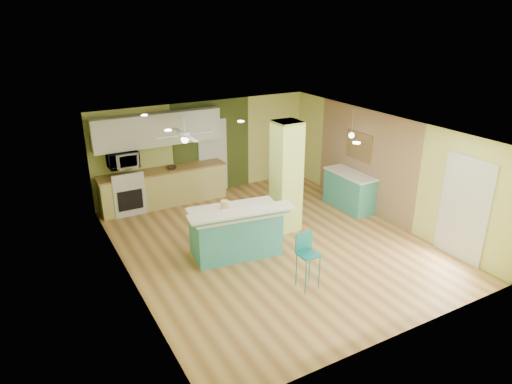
% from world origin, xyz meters
% --- Properties ---
extents(floor, '(6.00, 7.00, 0.01)m').
position_xyz_m(floor, '(0.00, 0.00, -0.01)').
color(floor, brown).
rests_on(floor, ground).
extents(ceiling, '(6.00, 7.00, 0.01)m').
position_xyz_m(ceiling, '(0.00, 0.00, 2.50)').
color(ceiling, white).
rests_on(ceiling, wall_back).
extents(wall_back, '(6.00, 0.01, 2.50)m').
position_xyz_m(wall_back, '(0.00, 3.50, 1.25)').
color(wall_back, '#D1D873').
rests_on(wall_back, floor).
extents(wall_front, '(6.00, 0.01, 2.50)m').
position_xyz_m(wall_front, '(0.00, -3.50, 1.25)').
color(wall_front, '#D1D873').
rests_on(wall_front, floor).
extents(wall_left, '(0.01, 7.00, 2.50)m').
position_xyz_m(wall_left, '(-3.00, 0.00, 1.25)').
color(wall_left, '#D1D873').
rests_on(wall_left, floor).
extents(wall_right, '(0.01, 7.00, 2.50)m').
position_xyz_m(wall_right, '(3.00, 0.00, 1.25)').
color(wall_right, '#D1D873').
rests_on(wall_right, floor).
extents(wood_panel, '(0.02, 3.40, 2.50)m').
position_xyz_m(wood_panel, '(2.99, 0.60, 1.25)').
color(wood_panel, '#87684D').
rests_on(wood_panel, floor).
extents(olive_accent, '(2.20, 0.02, 2.50)m').
position_xyz_m(olive_accent, '(0.20, 3.49, 1.25)').
color(olive_accent, '#404D1E').
rests_on(olive_accent, floor).
extents(interior_door, '(0.82, 0.05, 2.00)m').
position_xyz_m(interior_door, '(0.20, 3.46, 1.00)').
color(interior_door, silver).
rests_on(interior_door, floor).
extents(french_door, '(0.04, 1.08, 2.10)m').
position_xyz_m(french_door, '(2.97, -2.30, 1.05)').
color(french_door, silver).
rests_on(french_door, floor).
extents(column, '(0.55, 0.55, 2.50)m').
position_xyz_m(column, '(0.65, 0.50, 1.25)').
color(column, '#CBE469').
rests_on(column, floor).
extents(kitchen_run, '(3.25, 0.63, 0.94)m').
position_xyz_m(kitchen_run, '(-1.30, 3.20, 0.47)').
color(kitchen_run, '#CDBF6B').
rests_on(kitchen_run, floor).
extents(stove, '(0.76, 0.66, 1.08)m').
position_xyz_m(stove, '(-2.25, 3.19, 0.46)').
color(stove, silver).
rests_on(stove, floor).
extents(upper_cabinets, '(3.20, 0.34, 0.80)m').
position_xyz_m(upper_cabinets, '(-1.30, 3.32, 1.95)').
color(upper_cabinets, silver).
rests_on(upper_cabinets, wall_back).
extents(microwave, '(0.70, 0.48, 0.39)m').
position_xyz_m(microwave, '(-2.25, 3.20, 1.35)').
color(microwave, white).
rests_on(microwave, wall_back).
extents(ceiling_fan, '(1.41, 1.41, 0.61)m').
position_xyz_m(ceiling_fan, '(-1.10, 2.00, 2.08)').
color(ceiling_fan, white).
rests_on(ceiling_fan, ceiling).
extents(pendant_lamp, '(0.14, 0.14, 0.69)m').
position_xyz_m(pendant_lamp, '(2.65, 0.75, 1.88)').
color(pendant_lamp, silver).
rests_on(pendant_lamp, ceiling).
extents(wall_decor, '(0.03, 0.90, 0.70)m').
position_xyz_m(wall_decor, '(2.96, 0.80, 1.55)').
color(wall_decor, brown).
rests_on(wall_decor, wood_panel).
extents(peninsula, '(2.12, 1.36, 1.11)m').
position_xyz_m(peninsula, '(-0.86, -0.01, 0.51)').
color(peninsula, teal).
rests_on(peninsula, floor).
extents(bar_stool, '(0.35, 0.35, 1.05)m').
position_xyz_m(bar_stool, '(-0.31, -1.68, 0.70)').
color(bar_stool, teal).
rests_on(bar_stool, floor).
extents(side_counter, '(0.61, 1.43, 0.92)m').
position_xyz_m(side_counter, '(2.70, 0.73, 0.46)').
color(side_counter, teal).
rests_on(side_counter, floor).
extents(fruit_bowl, '(0.31, 0.31, 0.06)m').
position_xyz_m(fruit_bowl, '(-1.08, 3.16, 0.97)').
color(fruit_bowl, '#3A2617').
rests_on(fruit_bowl, kitchen_run).
extents(canister, '(0.17, 0.17, 0.16)m').
position_xyz_m(canister, '(-1.01, 0.18, 1.04)').
color(canister, yellow).
rests_on(canister, peninsula).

